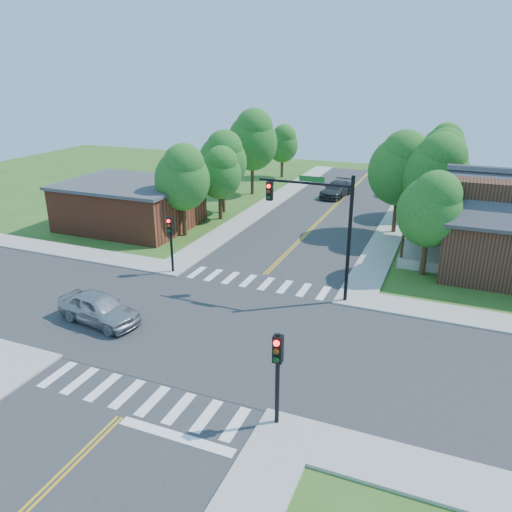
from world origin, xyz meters
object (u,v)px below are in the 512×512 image
at_px(signal_pole_se, 277,363).
at_px(car_silver, 99,309).
at_px(car_dgrey, 336,190).
at_px(signal_mast_ne, 320,216).
at_px(signal_pole_nw, 171,234).

bearing_deg(signal_pole_se, car_silver, 160.39).
bearing_deg(car_dgrey, signal_mast_ne, -72.63).
bearing_deg(signal_mast_ne, car_dgrey, 101.09).
bearing_deg(car_dgrey, signal_pole_se, -73.43).
xyz_separation_m(signal_pole_nw, car_silver, (0.02, -7.22, -1.86)).
bearing_deg(signal_pole_nw, car_silver, -89.86).
distance_m(signal_pole_nw, car_dgrey, 24.59).
distance_m(signal_mast_ne, signal_pole_se, 11.55).
bearing_deg(signal_pole_se, signal_mast_ne, 98.56).
xyz_separation_m(signal_pole_se, car_silver, (-11.18, 3.98, -1.86)).
distance_m(signal_pole_se, signal_pole_nw, 15.84).
distance_m(car_silver, car_dgrey, 31.62).
relative_size(signal_pole_se, car_silver, 0.77).
bearing_deg(car_silver, car_dgrey, 0.78).
xyz_separation_m(car_silver, car_dgrey, (4.79, 31.26, -0.04)).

